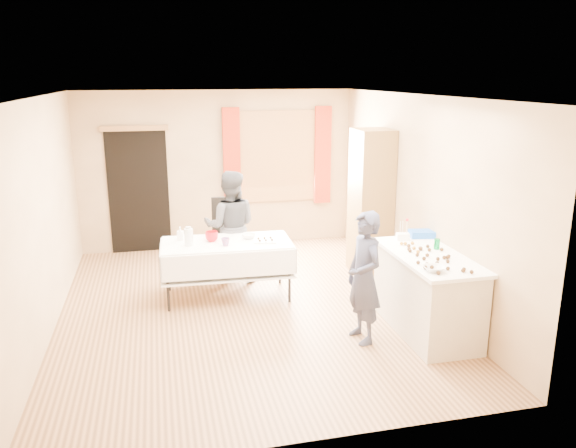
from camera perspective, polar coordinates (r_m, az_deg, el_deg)
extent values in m
cube|color=#9E7047|center=(7.16, -4.28, -8.54)|extent=(4.50, 5.50, 0.02)
cube|color=white|center=(6.57, -4.73, 12.93)|extent=(4.50, 5.50, 0.02)
cube|color=tan|center=(9.43, -7.11, 5.47)|extent=(4.50, 0.02, 2.60)
cube|color=tan|center=(4.15, 1.46, -6.79)|extent=(4.50, 0.02, 2.60)
cube|color=tan|center=(6.79, -23.69, 0.59)|extent=(0.02, 5.50, 2.60)
cube|color=tan|center=(7.42, 13.04, 2.61)|extent=(0.02, 5.50, 2.60)
cube|color=olive|center=(9.52, -1.08, 6.88)|extent=(1.32, 0.06, 1.52)
cube|color=white|center=(9.50, -1.06, 6.87)|extent=(1.20, 0.02, 1.40)
cube|color=#A92A14|center=(9.33, -5.73, 6.65)|extent=(0.28, 0.06, 1.65)
cube|color=#A92A14|center=(9.66, 3.54, 6.98)|extent=(0.28, 0.06, 1.65)
cube|color=black|center=(9.41, -14.93, 3.19)|extent=(0.95, 0.04, 2.00)
cube|color=olive|center=(9.23, -15.36, 9.36)|extent=(1.05, 0.06, 0.08)
cube|color=brown|center=(8.19, 8.40, 2.19)|extent=(0.50, 0.60, 2.10)
cube|color=beige|center=(6.57, 13.88, -7.01)|extent=(0.67, 1.48, 0.86)
cube|color=white|center=(6.41, 14.13, -3.19)|extent=(0.73, 1.54, 0.04)
cube|color=white|center=(7.28, -6.26, -1.96)|extent=(1.67, 0.89, 0.04)
cube|color=black|center=(8.28, -6.02, -1.65)|extent=(0.46, 0.46, 0.06)
cube|color=black|center=(8.40, -6.21, 0.63)|extent=(0.45, 0.05, 0.64)
imported|color=#282C45|center=(6.10, 7.74, -5.41)|extent=(0.64, 0.51, 1.46)
imported|color=black|center=(7.89, -5.85, -0.22)|extent=(1.00, 0.90, 1.57)
cylinder|color=#038030|center=(6.61, 14.89, -1.97)|extent=(0.07, 0.07, 0.12)
imported|color=white|center=(5.88, 14.59, -4.40)|extent=(0.25, 0.25, 0.05)
cube|color=white|center=(6.89, 11.59, -1.26)|extent=(0.17, 0.13, 0.08)
cube|color=blue|center=(7.06, 13.45, -0.97)|extent=(0.33, 0.25, 0.08)
cylinder|color=silver|center=(7.15, -10.05, -1.32)|extent=(0.12, 0.12, 0.22)
imported|color=red|center=(7.30, -7.76, -1.26)|extent=(0.23, 0.23, 0.13)
imported|color=red|center=(7.10, -6.37, -1.82)|extent=(0.16, 0.16, 0.10)
imported|color=white|center=(7.40, -4.02, -1.24)|extent=(0.29, 0.29, 0.06)
cube|color=white|center=(7.24, -2.32, -1.73)|extent=(0.31, 0.25, 0.02)
imported|color=white|center=(7.42, -10.89, -0.94)|extent=(0.11, 0.11, 0.18)
sphere|color=#3F2314|center=(6.71, 12.53, -1.90)|extent=(0.04, 0.04, 0.04)
sphere|color=black|center=(6.31, 13.96, -3.09)|extent=(0.04, 0.04, 0.04)
sphere|color=black|center=(5.91, 13.78, -4.30)|extent=(0.04, 0.04, 0.04)
sphere|color=black|center=(6.60, 12.17, -2.17)|extent=(0.04, 0.04, 0.04)
sphere|color=black|center=(6.51, 13.34, -2.48)|extent=(0.04, 0.04, 0.04)
sphere|color=black|center=(6.28, 15.58, -3.30)|extent=(0.04, 0.04, 0.04)
sphere|color=#3F2314|center=(6.41, 13.07, -2.75)|extent=(0.04, 0.04, 0.04)
sphere|color=black|center=(6.16, 15.91, -3.66)|extent=(0.04, 0.04, 0.04)
sphere|color=black|center=(6.29, 12.99, -3.07)|extent=(0.04, 0.04, 0.04)
sphere|color=black|center=(6.50, 14.16, -2.56)|extent=(0.04, 0.04, 0.04)
sphere|color=black|center=(5.79, 15.04, -4.82)|extent=(0.04, 0.04, 0.04)
sphere|color=black|center=(6.55, 15.35, -2.51)|extent=(0.04, 0.04, 0.04)
sphere|color=#3F2314|center=(6.68, 14.73, -2.14)|extent=(0.04, 0.04, 0.04)
sphere|color=black|center=(6.07, 14.90, -3.86)|extent=(0.04, 0.04, 0.04)
sphere|color=black|center=(6.33, 16.01, -3.16)|extent=(0.04, 0.04, 0.04)
sphere|color=black|center=(6.48, 12.20, -2.51)|extent=(0.04, 0.04, 0.04)
sphere|color=black|center=(6.01, 13.95, -3.99)|extent=(0.04, 0.04, 0.04)
sphere|color=black|center=(5.91, 18.16, -4.65)|extent=(0.04, 0.04, 0.04)
sphere|color=#3F2314|center=(6.68, 11.83, -1.96)|extent=(0.04, 0.04, 0.04)
sphere|color=black|center=(6.05, 13.08, -3.83)|extent=(0.04, 0.04, 0.04)
sphere|color=black|center=(5.96, 17.44, -4.42)|extent=(0.04, 0.04, 0.04)
sphere|color=black|center=(5.94, 15.94, -4.37)|extent=(0.04, 0.04, 0.04)
sphere|color=black|center=(5.92, 17.36, -4.54)|extent=(0.04, 0.04, 0.04)
sphere|color=black|center=(6.54, 13.35, -2.42)|extent=(0.04, 0.04, 0.04)
sphere|color=#3F2314|center=(6.67, 11.46, -1.96)|extent=(0.04, 0.04, 0.04)
sphere|color=black|center=(6.54, 13.28, -2.40)|extent=(0.04, 0.04, 0.04)
sphere|color=black|center=(6.30, 15.89, -3.26)|extent=(0.04, 0.04, 0.04)
sphere|color=black|center=(6.19, 13.65, -3.42)|extent=(0.04, 0.04, 0.04)
sphere|color=black|center=(6.63, 14.00, -2.20)|extent=(0.04, 0.04, 0.04)
sphere|color=black|center=(5.94, 14.41, -4.26)|extent=(0.04, 0.04, 0.04)
sphere|color=#3F2314|center=(6.53, 12.68, -2.40)|extent=(0.04, 0.04, 0.04)
sphere|color=black|center=(6.21, 14.99, -3.44)|extent=(0.04, 0.04, 0.04)
sphere|color=black|center=(6.42, 12.29, -2.67)|extent=(0.04, 0.04, 0.04)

